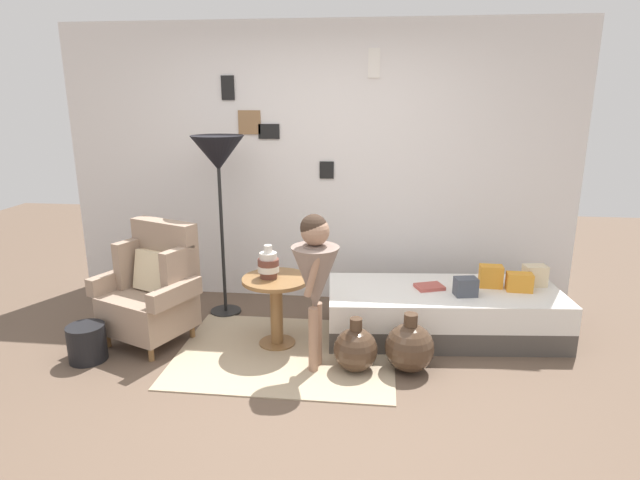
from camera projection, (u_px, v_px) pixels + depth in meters
ground_plane at (281, 402)px, 3.46m from camera, size 12.00×12.00×0.00m
gallery_wall at (316, 166)px, 4.99m from camera, size 4.80×0.12×2.60m
rug at (286, 353)px, 4.11m from camera, size 1.68×1.29×0.01m
armchair at (153, 289)px, 4.25m from camera, size 0.89×0.79×0.97m
daybed at (443, 312)px, 4.40m from camera, size 1.97×0.97×0.40m
pillow_head at (535, 276)px, 4.41m from camera, size 0.20×0.15×0.18m
pillow_mid at (519, 282)px, 4.30m from camera, size 0.21×0.13×0.15m
pillow_back at (491, 276)px, 4.38m from camera, size 0.19×0.12×0.18m
pillow_extra at (466, 287)px, 4.20m from camera, size 0.19×0.15×0.15m
side_table at (276, 298)px, 4.16m from camera, size 0.53×0.53×0.57m
vase_striped at (268, 264)px, 4.10m from camera, size 0.17×0.17×0.26m
floor_lamp at (218, 159)px, 4.52m from camera, size 0.46×0.46×1.62m
person_child at (315, 272)px, 3.70m from camera, size 0.34×0.34×1.16m
book_on_daybed at (429, 287)px, 4.36m from camera, size 0.26×0.23×0.03m
demijohn_near at (356, 349)px, 3.83m from camera, size 0.32×0.32×0.41m
demijohn_far at (409, 347)px, 3.82m from camera, size 0.36×0.36×0.44m
magazine_basket at (87, 343)px, 3.98m from camera, size 0.28×0.28×0.28m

